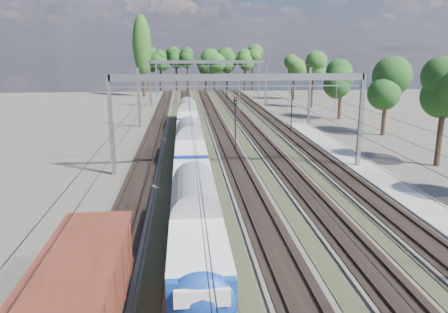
{
  "coord_description": "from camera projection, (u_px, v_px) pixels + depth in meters",
  "views": [
    {
      "loc": [
        -5.02,
        -9.18,
        11.16
      ],
      "look_at": [
        -1.89,
        24.53,
        2.8
      ],
      "focal_mm": 35.0,
      "sensor_mm": 36.0,
      "label": 1
    }
  ],
  "objects": [
    {
      "name": "signal_far",
      "position": [
        292.0,
        106.0,
        59.08
      ],
      "size": [
        0.36,
        0.33,
        5.78
      ],
      "rotation": [
        0.0,
        0.0,
        0.04
      ],
      "color": "black",
      "rests_on": "ground"
    },
    {
      "name": "tree_belt",
      "position": [
        226.0,
        64.0,
        104.28
      ],
      "size": [
        39.98,
        101.48,
        11.66
      ],
      "color": "black",
      "rests_on": "ground"
    },
    {
      "name": "poplar",
      "position": [
        142.0,
        46.0,
        102.58
      ],
      "size": [
        4.4,
        4.4,
        19.04
      ],
      "color": "black",
      "rests_on": "ground"
    },
    {
      "name": "emu_train",
      "position": [
        190.0,
        139.0,
        43.6
      ],
      "size": [
        2.75,
        58.25,
        4.02
      ],
      "color": "black",
      "rests_on": "ground"
    },
    {
      "name": "platform",
      "position": [
        416.0,
        202.0,
        32.37
      ],
      "size": [
        3.0,
        70.0,
        0.3
      ],
      "primitive_type": "cube",
      "color": "gray",
      "rests_on": "ground"
    },
    {
      "name": "worker",
      "position": [
        227.0,
        95.0,
        99.03
      ],
      "size": [
        0.57,
        0.76,
        1.87
      ],
      "primitive_type": "imported",
      "rotation": [
        0.0,
        0.0,
        1.38
      ],
      "color": "black",
      "rests_on": "ground"
    },
    {
      "name": "signal_near",
      "position": [
        235.0,
        117.0,
        48.18
      ],
      "size": [
        0.42,
        0.39,
        6.0
      ],
      "rotation": [
        0.0,
        0.0,
        -0.29
      ],
      "color": "black",
      "rests_on": "ground"
    },
    {
      "name": "catenary",
      "position": [
        221.0,
        84.0,
        61.42
      ],
      "size": [
        25.65,
        130.0,
        9.0
      ],
      "color": "gray",
      "rests_on": "ground"
    },
    {
      "name": "track_bed",
      "position": [
        224.0,
        138.0,
        55.48
      ],
      "size": [
        21.0,
        130.0,
        0.34
      ],
      "color": "#47423A",
      "rests_on": "ground"
    }
  ]
}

